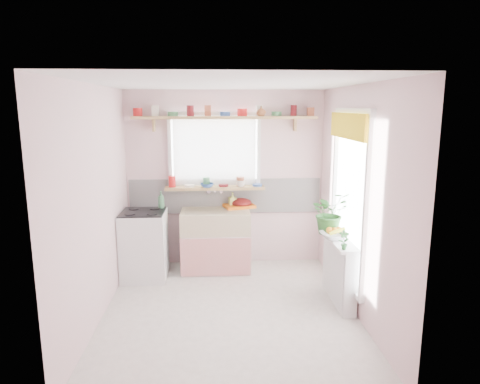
{
  "coord_description": "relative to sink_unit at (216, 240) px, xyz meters",
  "views": [
    {
      "loc": [
        -0.14,
        -4.46,
        2.26
      ],
      "look_at": [
        0.15,
        0.55,
        1.26
      ],
      "focal_mm": 32.0,
      "sensor_mm": 36.0,
      "label": 1
    }
  ],
  "objects": [
    {
      "name": "shelf_crockery",
      "position": [
        0.15,
        0.18,
        1.76
      ],
      "size": [
        2.47,
        0.11,
        0.12
      ],
      "color": "red",
      "rests_on": "pine_shelf"
    },
    {
      "name": "herb_pot",
      "position": [
        1.36,
        -1.49,
        0.45
      ],
      "size": [
        0.11,
        0.08,
        0.21
      ],
      "primitive_type": "imported",
      "rotation": [
        0.0,
        0.0,
        -0.02
      ],
      "color": "#28662C",
      "rests_on": "radiator_ledge"
    },
    {
      "name": "cooker_bottle",
      "position": [
        -0.73,
        -0.06,
        0.6
      ],
      "size": [
        0.1,
        0.1,
        0.23
      ],
      "primitive_type": "imported",
      "rotation": [
        0.0,
        0.0,
        -0.15
      ],
      "color": "#3D7A4E",
      "rests_on": "cooker"
    },
    {
      "name": "fruit_bowl",
      "position": [
        1.36,
        -1.12,
        0.38
      ],
      "size": [
        0.37,
        0.37,
        0.08
      ],
      "primitive_type": "imported",
      "rotation": [
        0.0,
        0.0,
        0.22
      ],
      "color": "silver",
      "rests_on": "radiator_ledge"
    },
    {
      "name": "sill_cup",
      "position": [
        0.36,
        0.13,
        0.78
      ],
      "size": [
        0.13,
        0.13,
        0.1
      ],
      "primitive_type": "imported",
      "rotation": [
        0.0,
        0.0,
        -0.06
      ],
      "color": "beige",
      "rests_on": "windowsill"
    },
    {
      "name": "windowsill",
      "position": [
        -0.0,
        0.19,
        0.71
      ],
      "size": [
        1.4,
        0.22,
        0.04
      ],
      "primitive_type": "cube",
      "color": "tan",
      "rests_on": "room"
    },
    {
      "name": "radiator_ledge",
      "position": [
        1.45,
        -1.09,
        -0.03
      ],
      "size": [
        0.22,
        0.95,
        0.78
      ],
      "color": "white",
      "rests_on": "ground"
    },
    {
      "name": "sill_crockery",
      "position": [
        -0.05,
        0.19,
        0.78
      ],
      "size": [
        1.35,
        0.11,
        0.12
      ],
      "color": "red",
      "rests_on": "windowsill"
    },
    {
      "name": "cooker",
      "position": [
        -0.95,
        -0.24,
        0.03
      ],
      "size": [
        0.58,
        0.58,
        0.93
      ],
      "color": "white",
      "rests_on": "ground"
    },
    {
      "name": "jade_plant",
      "position": [
        1.36,
        -0.9,
        0.6
      ],
      "size": [
        0.57,
        0.53,
        0.51
      ],
      "primitive_type": "imported",
      "rotation": [
        0.0,
        0.0,
        0.33
      ],
      "color": "#2B6227",
      "rests_on": "radiator_ledge"
    },
    {
      "name": "pine_shelf",
      "position": [
        0.15,
        0.18,
        1.69
      ],
      "size": [
        2.52,
        0.24,
        0.04
      ],
      "primitive_type": "cube",
      "color": "tan",
      "rests_on": "room"
    },
    {
      "name": "room",
      "position": [
        0.81,
        -0.43,
        0.94
      ],
      "size": [
        3.2,
        3.2,
        3.2
      ],
      "color": "silver",
      "rests_on": "ground"
    },
    {
      "name": "sink_unit",
      "position": [
        0.0,
        0.0,
        0.0
      ],
      "size": [
        0.95,
        0.65,
        1.11
      ],
      "color": "white",
      "rests_on": "ground"
    },
    {
      "name": "fruit",
      "position": [
        1.37,
        -1.12,
        0.44
      ],
      "size": [
        0.2,
        0.14,
        0.1
      ],
      "color": "orange",
      "rests_on": "fruit_bowl"
    },
    {
      "name": "colander",
      "position": [
        0.37,
        0.21,
        0.48
      ],
      "size": [
        0.34,
        0.34,
        0.13
      ],
      "primitive_type": "ellipsoid",
      "rotation": [
        0.0,
        0.0,
        0.17
      ],
      "color": "#621110",
      "rests_on": "sink_unit"
    },
    {
      "name": "shelf_vase",
      "position": [
        0.64,
        0.13,
        1.78
      ],
      "size": [
        0.17,
        0.17,
        0.14
      ],
      "primitive_type": "imported",
      "rotation": [
        0.0,
        0.0,
        -0.42
      ],
      "color": "#95542E",
      "rests_on": "pine_shelf"
    },
    {
      "name": "dish_tray",
      "position": [
        0.34,
        0.21,
        0.44
      ],
      "size": [
        0.49,
        0.42,
        0.04
      ],
      "primitive_type": "cube",
      "rotation": [
        0.0,
        0.0,
        0.28
      ],
      "color": "orange",
      "rests_on": "sink_unit"
    },
    {
      "name": "sill_bowl",
      "position": [
        -0.11,
        0.13,
        0.76
      ],
      "size": [
        0.22,
        0.22,
        0.06
      ],
      "primitive_type": "imported",
      "rotation": [
        0.0,
        0.0,
        -0.22
      ],
      "color": "#30579C",
      "rests_on": "windowsill"
    },
    {
      "name": "soap_bottle_sink",
      "position": [
        0.25,
        0.21,
        0.53
      ],
      "size": [
        0.12,
        0.12,
        0.22
      ],
      "primitive_type": "imported",
      "rotation": [
        0.0,
        0.0,
        0.24
      ],
      "color": "#D1E565",
      "rests_on": "sink_unit"
    }
  ]
}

